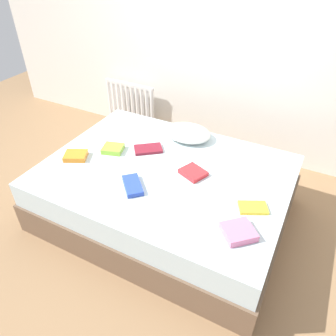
% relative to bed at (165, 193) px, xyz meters
% --- Properties ---
extents(ground_plane, '(8.00, 8.00, 0.00)m').
position_rel_bed_xyz_m(ground_plane, '(0.00, 0.00, -0.25)').
color(ground_plane, '#93704C').
extents(back_wall, '(6.00, 0.10, 2.80)m').
position_rel_bed_xyz_m(back_wall, '(0.00, 1.35, 1.15)').
color(back_wall, silver).
rests_on(back_wall, ground).
extents(bed, '(2.00, 1.50, 0.50)m').
position_rel_bed_xyz_m(bed, '(0.00, 0.00, 0.00)').
color(bed, brown).
rests_on(bed, ground).
extents(radiator, '(0.67, 0.04, 0.51)m').
position_rel_bed_xyz_m(radiator, '(-1.13, 1.20, 0.10)').
color(radiator, white).
rests_on(radiator, ground).
extents(pillow, '(0.44, 0.34, 0.11)m').
position_rel_bed_xyz_m(pillow, '(-0.05, 0.53, 0.31)').
color(pillow, white).
rests_on(pillow, bed).
extents(textbook_red, '(0.24, 0.22, 0.04)m').
position_rel_bed_xyz_m(textbook_red, '(0.23, 0.04, 0.27)').
color(textbook_red, red).
rests_on(textbook_red, bed).
extents(textbook_lime, '(0.21, 0.20, 0.04)m').
position_rel_bed_xyz_m(textbook_lime, '(-0.54, 0.03, 0.27)').
color(textbook_lime, '#8CC638').
rests_on(textbook_lime, bed).
extents(textbook_orange, '(0.23, 0.22, 0.04)m').
position_rel_bed_xyz_m(textbook_orange, '(-0.76, -0.21, 0.27)').
color(textbook_orange, orange).
rests_on(textbook_orange, bed).
extents(textbook_blue, '(0.25, 0.26, 0.04)m').
position_rel_bed_xyz_m(textbook_blue, '(-0.11, -0.32, 0.27)').
color(textbook_blue, '#2847B7').
rests_on(textbook_blue, bed).
extents(textbook_yellow, '(0.23, 0.20, 0.02)m').
position_rel_bed_xyz_m(textbook_yellow, '(0.76, -0.13, 0.26)').
color(textbook_yellow, yellow).
rests_on(textbook_yellow, bed).
extents(textbook_maroon, '(0.28, 0.27, 0.02)m').
position_rel_bed_xyz_m(textbook_maroon, '(-0.27, 0.18, 0.27)').
color(textbook_maroon, maroon).
rests_on(textbook_maroon, bed).
extents(textbook_pink, '(0.27, 0.27, 0.05)m').
position_rel_bed_xyz_m(textbook_pink, '(0.74, -0.40, 0.28)').
color(textbook_pink, pink).
rests_on(textbook_pink, bed).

